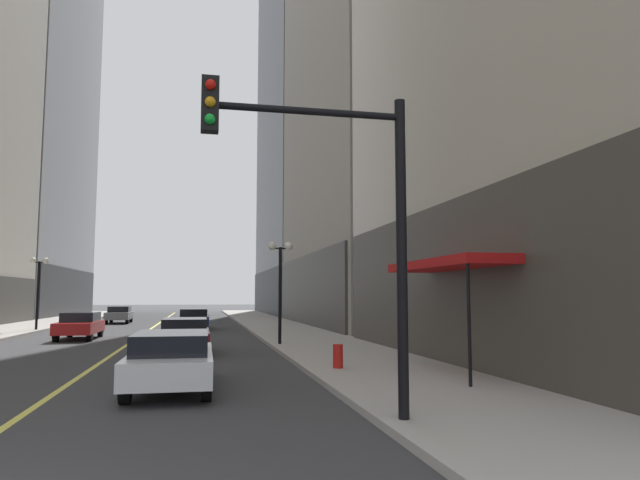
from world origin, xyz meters
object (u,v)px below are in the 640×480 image
at_px(car_white, 172,358).
at_px(street_lamp_right_mid, 280,269).
at_px(car_navy, 194,318).
at_px(fire_hydrant_right, 338,359).
at_px(car_red, 80,325).
at_px(traffic_light_near_right, 341,199).
at_px(car_grey, 119,314).
at_px(street_lamp_left_far, 39,277).
at_px(car_maroon, 185,334).

bearing_deg(car_white, street_lamp_right_mid, 69.04).
height_order(car_navy, fire_hydrant_right, car_navy).
xyz_separation_m(car_red, car_navy, (5.48, 6.90, 0.00)).
xyz_separation_m(car_white, traffic_light_near_right, (2.86, -4.69, 3.02)).
bearing_deg(car_grey, street_lamp_left_far, -107.68).
distance_m(car_red, fire_hydrant_right, 17.63).
height_order(car_grey, traffic_light_near_right, traffic_light_near_right).
bearing_deg(car_navy, car_red, -128.46).
distance_m(car_white, street_lamp_right_mid, 11.21).
bearing_deg(street_lamp_left_far, car_white, -68.97).
distance_m(car_navy, street_lamp_right_mid, 14.12).
height_order(car_maroon, car_navy, same).
distance_m(car_white, car_red, 17.50).
bearing_deg(car_maroon, street_lamp_right_mid, 27.78).
xyz_separation_m(car_maroon, fire_hydrant_right, (4.32, -6.26, -0.32)).
xyz_separation_m(car_grey, street_lamp_left_far, (-3.32, -10.40, 2.54)).
xyz_separation_m(car_maroon, car_navy, (0.18, 15.42, 0.00)).
bearing_deg(car_navy, traffic_light_near_right, -84.77).
relative_size(car_maroon, traffic_light_near_right, 0.76).
distance_m(car_maroon, car_red, 10.03).
height_order(car_white, street_lamp_right_mid, street_lamp_right_mid).
xyz_separation_m(car_white, car_maroon, (0.08, 8.19, -0.00)).
bearing_deg(traffic_light_near_right, car_navy, 95.23).
height_order(car_maroon, fire_hydrant_right, car_maroon).
distance_m(car_white, traffic_light_near_right, 6.27).
height_order(street_lamp_left_far, street_lamp_right_mid, same).
relative_size(car_maroon, street_lamp_left_far, 0.97).
bearing_deg(car_navy, car_grey, 120.45).
distance_m(street_lamp_left_far, fire_hydrant_right, 25.19).
bearing_deg(fire_hydrant_right, car_grey, 107.53).
bearing_deg(car_maroon, fire_hydrant_right, -55.35).
bearing_deg(car_grey, car_maroon, -77.42).
height_order(traffic_light_near_right, street_lamp_right_mid, traffic_light_near_right).
xyz_separation_m(traffic_light_near_right, street_lamp_right_mid, (1.05, 14.89, -0.49)).
bearing_deg(fire_hydrant_right, car_maroon, 124.65).
relative_size(car_white, car_red, 1.10).
bearing_deg(car_navy, car_maroon, -90.68).
bearing_deg(car_grey, traffic_light_near_right, -77.56).
height_order(street_lamp_right_mid, fire_hydrant_right, street_lamp_right_mid).
distance_m(car_white, car_maroon, 8.19).
xyz_separation_m(car_navy, car_grey, (-5.84, 9.94, -0.00)).
distance_m(car_maroon, street_lamp_left_far, 17.62).
relative_size(car_white, car_maroon, 1.12).
height_order(traffic_light_near_right, street_lamp_left_far, traffic_light_near_right).
bearing_deg(car_navy, street_lamp_right_mid, -74.80).
relative_size(car_red, car_grey, 1.02).
bearing_deg(fire_hydrant_right, street_lamp_right_mid, 93.46).
height_order(car_white, street_lamp_left_far, street_lamp_left_far).
relative_size(traffic_light_near_right, fire_hydrant_right, 7.06).
height_order(car_maroon, traffic_light_near_right, traffic_light_near_right).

